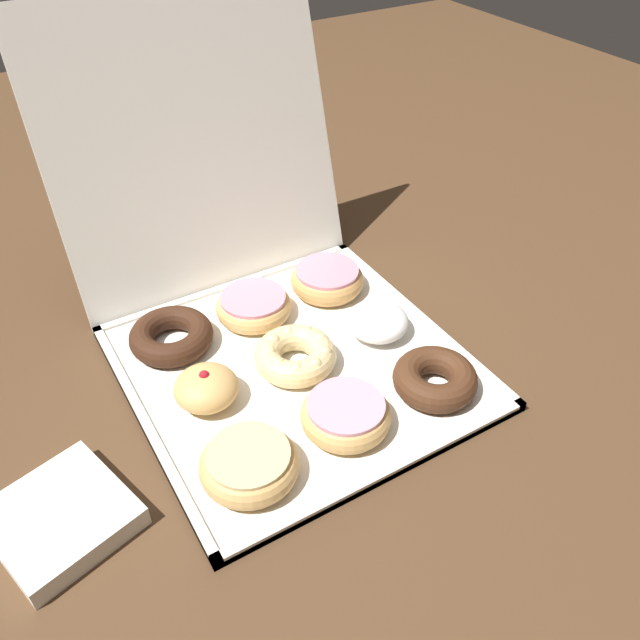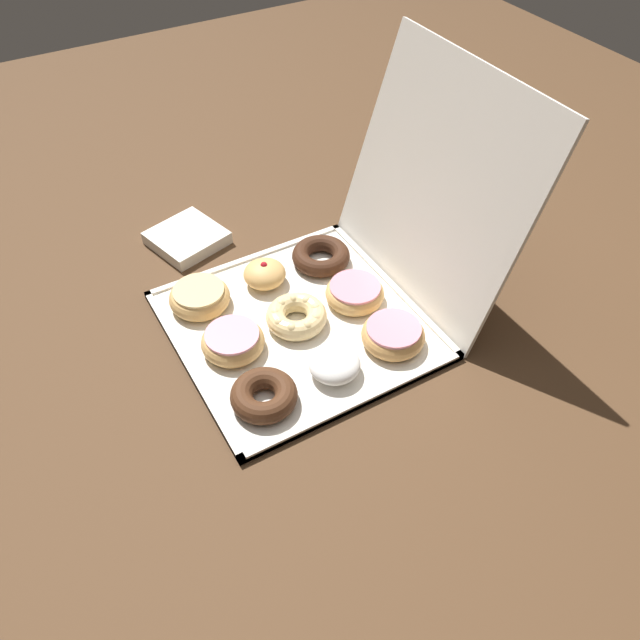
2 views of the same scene
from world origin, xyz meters
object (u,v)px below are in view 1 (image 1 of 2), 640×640
(chocolate_cake_ring_donut_6, at_px, (171,336))
(napkin_stack, at_px, (61,518))
(donut_box, at_px, (296,368))
(chocolate_cake_ring_donut_2, at_px, (435,379))
(pink_frosted_donut_1, at_px, (344,415))
(cruller_donut_4, at_px, (297,355))
(powdered_filled_donut_5, at_px, (379,323))
(glazed_ring_donut_0, at_px, (249,464))
(pink_frosted_donut_7, at_px, (254,305))
(jelly_filled_donut_3, at_px, (207,388))
(pink_frosted_donut_8, at_px, (327,279))

(chocolate_cake_ring_donut_6, distance_m, napkin_stack, 0.30)
(donut_box, distance_m, chocolate_cake_ring_donut_2, 0.19)
(pink_frosted_donut_1, bearing_deg, cruller_donut_4, 87.78)
(powdered_filled_donut_5, bearing_deg, glazed_ring_donut_0, -154.41)
(chocolate_cake_ring_donut_6, distance_m, pink_frosted_donut_7, 0.13)
(jelly_filled_donut_3, bearing_deg, chocolate_cake_ring_donut_6, 89.77)
(chocolate_cake_ring_donut_2, height_order, napkin_stack, chocolate_cake_ring_donut_2)
(donut_box, xyz_separation_m, chocolate_cake_ring_donut_2, (0.14, -0.13, 0.02))
(chocolate_cake_ring_donut_2, relative_size, jelly_filled_donut_3, 1.34)
(cruller_donut_4, bearing_deg, napkin_stack, -166.74)
(powdered_filled_donut_5, height_order, chocolate_cake_ring_donut_6, powdered_filled_donut_5)
(chocolate_cake_ring_donut_6, height_order, pink_frosted_donut_7, pink_frosted_donut_7)
(chocolate_cake_ring_donut_6, bearing_deg, glazed_ring_donut_0, -91.30)
(pink_frosted_donut_1, distance_m, pink_frosted_donut_7, 0.26)
(glazed_ring_donut_0, distance_m, jelly_filled_donut_3, 0.13)
(pink_frosted_donut_1, distance_m, chocolate_cake_ring_donut_2, 0.14)
(powdered_filled_donut_5, bearing_deg, pink_frosted_donut_8, 93.42)
(donut_box, xyz_separation_m, jelly_filled_donut_3, (-0.13, -0.00, 0.03))
(chocolate_cake_ring_donut_2, height_order, cruller_donut_4, cruller_donut_4)
(donut_box, distance_m, pink_frosted_donut_7, 0.13)
(napkin_stack, bearing_deg, donut_box, 13.63)
(powdered_filled_donut_5, distance_m, pink_frosted_donut_8, 0.13)
(pink_frosted_donut_1, height_order, powdered_filled_donut_5, powdered_filled_donut_5)
(chocolate_cake_ring_donut_2, distance_m, cruller_donut_4, 0.19)
(cruller_donut_4, height_order, powdered_filled_donut_5, powdered_filled_donut_5)
(donut_box, distance_m, napkin_stack, 0.35)
(cruller_donut_4, distance_m, powdered_filled_donut_5, 0.14)
(powdered_filled_donut_5, xyz_separation_m, pink_frosted_donut_7, (-0.14, 0.13, -0.00))
(glazed_ring_donut_0, height_order, chocolate_cake_ring_donut_6, glazed_ring_donut_0)
(donut_box, distance_m, glazed_ring_donut_0, 0.19)
(donut_box, height_order, cruller_donut_4, cruller_donut_4)
(pink_frosted_donut_1, bearing_deg, chocolate_cake_ring_donut_2, -2.45)
(pink_frosted_donut_8, relative_size, napkin_stack, 0.84)
(cruller_donut_4, xyz_separation_m, pink_frosted_donut_7, (-0.00, 0.13, -0.00))
(jelly_filled_donut_3, bearing_deg, pink_frosted_donut_8, 26.37)
(chocolate_cake_ring_donut_6, bearing_deg, jelly_filled_donut_3, -90.23)
(powdered_filled_donut_5, height_order, napkin_stack, powdered_filled_donut_5)
(glazed_ring_donut_0, relative_size, napkin_stack, 0.84)
(pink_frosted_donut_1, xyz_separation_m, napkin_stack, (-0.34, 0.05, -0.02))
(cruller_donut_4, bearing_deg, donut_box, 145.91)
(napkin_stack, bearing_deg, pink_frosted_donut_7, 31.57)
(powdered_filled_donut_5, bearing_deg, donut_box, 178.09)
(pink_frosted_donut_8, xyz_separation_m, napkin_stack, (-0.47, -0.21, -0.02))
(chocolate_cake_ring_donut_2, distance_m, jelly_filled_donut_3, 0.30)
(jelly_filled_donut_3, relative_size, pink_frosted_donut_8, 0.73)
(glazed_ring_donut_0, relative_size, pink_frosted_donut_7, 1.02)
(cruller_donut_4, bearing_deg, pink_frosted_donut_7, 90.40)
(napkin_stack, bearing_deg, glazed_ring_donut_0, -14.56)
(glazed_ring_donut_0, relative_size, chocolate_cake_ring_donut_6, 0.98)
(glazed_ring_donut_0, height_order, pink_frosted_donut_7, glazed_ring_donut_0)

